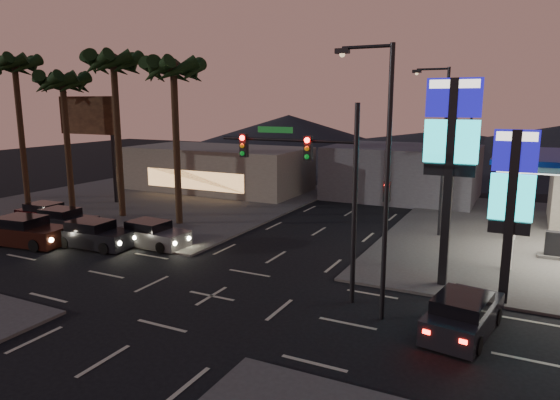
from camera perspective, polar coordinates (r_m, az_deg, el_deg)
The scene contains 25 objects.
ground at distance 21.56m, azimuth -7.83°, elevation -10.82°, with size 140.00×140.00×0.00m, color black.
corner_lot_nw at distance 43.21m, azimuth -13.49°, elevation 0.16°, with size 24.00×24.00×0.12m, color #47443F.
pylon_sign_tall at distance 22.20m, azimuth 18.98°, elevation 6.33°, with size 2.20×0.35×9.00m.
pylon_sign_short at distance 21.22m, azimuth 25.01°, elevation 0.97°, with size 1.60×0.35×7.00m.
traffic_signal_mast at distance 20.16m, azimuth 3.89°, elevation 3.14°, with size 6.10×0.39×8.00m.
pedestal_signal at distance 24.69m, azimuth 12.04°, elevation -1.04°, with size 0.32×0.39×4.30m.
streetlight_near at distance 18.19m, azimuth 11.58°, elevation 3.64°, with size 2.14×0.25×10.00m.
streetlight_mid at distance 30.88m, azimuth 17.90°, elevation 6.29°, with size 2.14×0.25×10.00m.
streetlight_far at distance 44.75m, azimuth 20.68°, elevation 7.43°, with size 2.14×0.25×10.00m.
palm_a at distance 33.05m, azimuth -12.04°, elevation 13.30°, with size 4.41×4.41×10.86m.
palm_b at distance 36.37m, azimuth -18.45°, elevation 13.62°, with size 4.41×4.41×11.46m.
palm_c at distance 39.99m, azimuth -23.55°, elevation 11.43°, with size 4.41×4.41×10.26m.
palm_d at distance 43.95m, azimuth -28.00°, elevation 12.61°, with size 4.41×4.41×11.66m.
billboard at distance 43.46m, azimuth -21.04°, elevation 8.14°, with size 6.00×0.30×8.50m.
building_far_west at distance 46.48m, azimuth -6.96°, elevation 3.56°, with size 16.00×8.00×4.00m, color #726B5B.
building_far_mid at distance 43.87m, azimuth 13.86°, elevation 3.14°, with size 12.00×9.00×4.40m, color #4C4C51.
hill_left at distance 84.83m, azimuth 1.00°, elevation 7.67°, with size 40.00×40.00×6.00m, color black.
hill_right at distance 76.73m, azimuth 29.21°, elevation 5.55°, with size 50.00×50.00×5.00m, color black.
hill_center at distance 77.53m, azimuth 18.02°, elevation 6.08°, with size 60.00×60.00×4.00m, color black.
car_lane_a_front at distance 29.97m, azimuth -20.47°, elevation -3.75°, with size 4.70×2.17×1.50m.
car_lane_a_mid at distance 32.02m, azimuth -27.13°, elevation -3.25°, with size 5.16×2.61×1.63m.
car_lane_b_front at distance 29.21m, azimuth -14.45°, elevation -3.84°, with size 4.45×2.03×1.43m.
car_lane_b_mid at distance 34.49m, azimuth -23.51°, elevation -2.16°, with size 4.45×2.07×1.42m.
car_lane_b_rear at distance 36.95m, azimuth -25.12°, elevation -1.48°, with size 4.34×1.95×1.39m.
suv_station at distance 19.09m, azimuth 20.19°, elevation -12.23°, with size 2.45×4.52×1.43m.
Camera 1 is at (11.41, -16.45, 7.99)m, focal length 32.00 mm.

